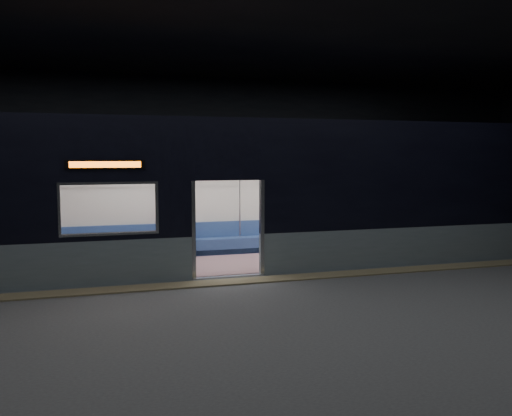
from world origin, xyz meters
name	(u,v)px	position (x,y,z in m)	size (l,w,h in m)	color
station_floor	(242,289)	(0.00, 0.00, -0.01)	(24.00, 14.00, 0.01)	#47494C
station_envelope	(241,96)	(0.00, 0.00, 3.66)	(24.00, 14.00, 5.00)	black
tactile_strip	(234,282)	(0.00, 0.55, 0.01)	(22.80, 0.50, 0.03)	#8C7F59
metro_car	(213,186)	(0.00, 2.54, 1.85)	(18.00, 3.04, 3.35)	gray
passenger	(175,226)	(-0.74, 3.55, 0.81)	(0.46, 0.74, 1.41)	black
handbag	(177,232)	(-0.73, 3.31, 0.68)	(0.27, 0.24, 0.14)	black
transit_map	(375,194)	(5.00, 3.85, 1.46)	(0.96, 0.03, 0.63)	white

